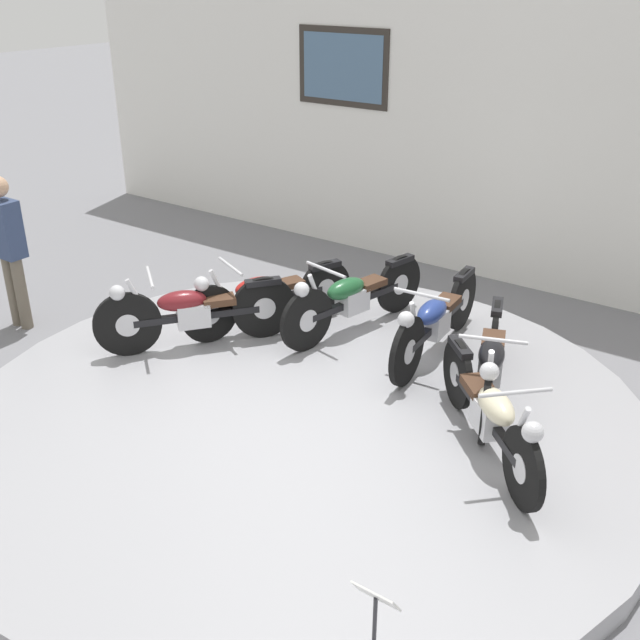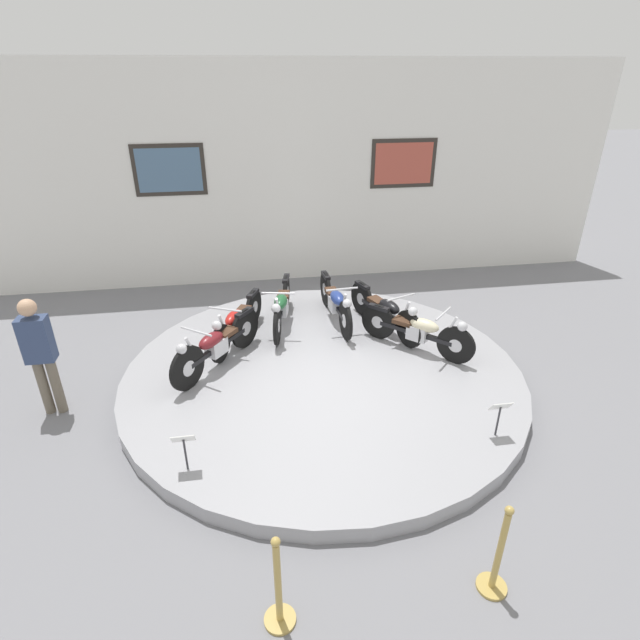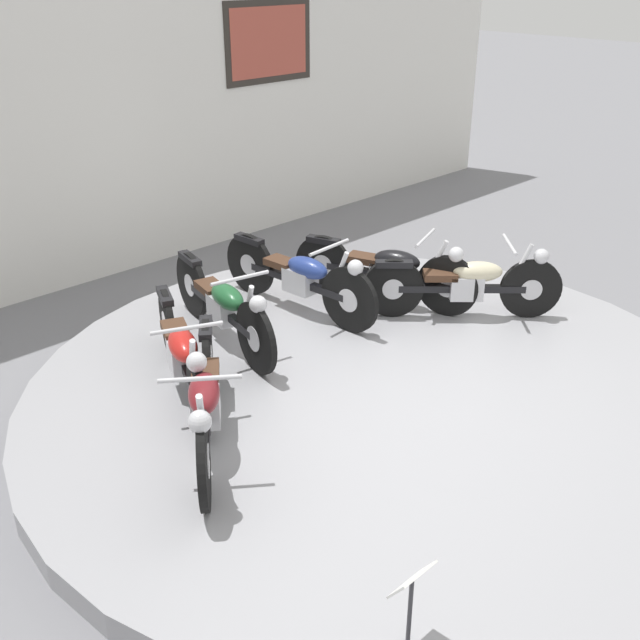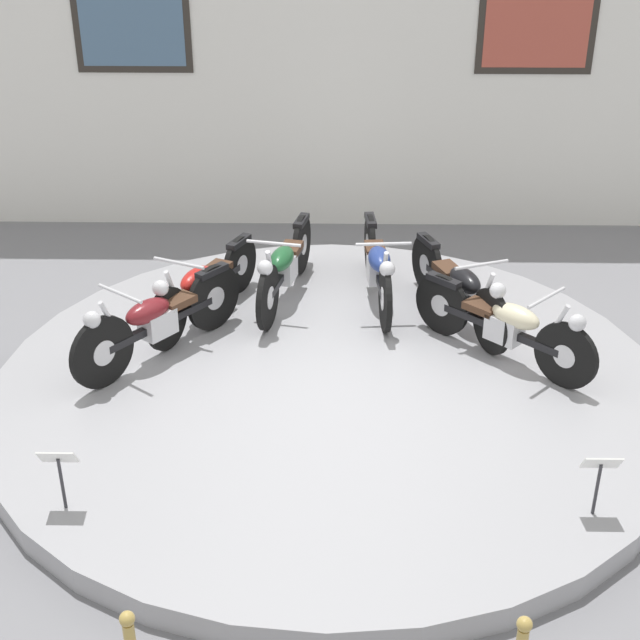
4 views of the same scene
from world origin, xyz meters
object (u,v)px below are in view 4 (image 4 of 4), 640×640
Objects in this scene: motorcycle_cream at (505,324)px; info_placard_front_left at (59,465)px; motorcycle_blue at (378,265)px; motorcycle_green at (285,265)px; info_placard_front_centre at (600,471)px; motorcycle_maroon at (157,319)px; motorcycle_black at (459,287)px; motorcycle_red at (203,285)px.

motorcycle_cream is 2.79× the size of info_placard_front_left.
motorcycle_cream is (1.10, -1.21, -0.02)m from motorcycle_blue.
motorcycle_green reaches higher than info_placard_front_centre.
info_placard_front_left is (-3.43, -2.14, -0.00)m from motorcycle_cream.
motorcycle_green is 2.38m from motorcycle_cream.
info_placard_front_left is 1.00× the size of info_placard_front_centre.
motorcycle_green is (1.09, 1.21, -0.01)m from motorcycle_maroon.
info_placard_front_left is at bearing -124.84° from motorcycle_blue.
motorcycle_maroon is 2.91m from motorcycle_black.
motorcycle_cream is at bearing 31.99° from info_placard_front_left.
motorcycle_red is (0.31, 0.75, -0.02)m from motorcycle_maroon.
motorcycle_cream is at bearing -30.55° from motorcycle_green.
motorcycle_blue reaches higher than motorcycle_cream.
motorcycle_black is 3.65× the size of info_placard_front_centre.
info_placard_front_centre is at bearing -42.87° from motorcycle_red.
info_placard_front_centre is at bearing -55.10° from motorcycle_green.
motorcycle_maroon is 0.83× the size of motorcycle_green.
motorcycle_green reaches higher than motorcycle_cream.
motorcycle_black is 3.65× the size of info_placard_front_left.
motorcycle_maroon is at bearing -131.90° from motorcycle_green.
motorcycle_blue is 3.91× the size of info_placard_front_centre.
motorcycle_blue reaches higher than motorcycle_black.
motorcycle_maroon reaches higher than motorcycle_blue.
motorcycle_green is 3.83× the size of info_placard_front_centre.
info_placard_front_left is (-1.38, -3.35, -0.02)m from motorcycle_green.
motorcycle_maroon is 4.04m from info_placard_front_centre.
motorcycle_maroon is 3.17× the size of info_placard_front_left.
motorcycle_blue reaches higher than motorcycle_green.
motorcycle_green is at bearing 30.91° from motorcycle_red.
motorcycle_red is 1.79m from motorcycle_blue.
info_placard_front_left is (-0.61, -2.89, -0.00)m from motorcycle_red.
motorcycle_black is 1.31× the size of motorcycle_cream.
motorcycle_red is 0.90× the size of motorcycle_blue.
motorcycle_maroon reaches higher than info_placard_front_left.
motorcycle_green reaches higher than info_placard_front_left.
motorcycle_red is at bearing -149.09° from motorcycle_green.
motorcycle_green is at bearing 179.98° from motorcycle_blue.
motorcycle_maroon reaches higher than motorcycle_cream.
motorcycle_blue reaches higher than info_placard_front_centre.
motorcycle_green is at bearing 67.59° from info_placard_front_left.
motorcycle_green is at bearing 149.45° from motorcycle_cream.
motorcycle_red is 3.52× the size of info_placard_front_left.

